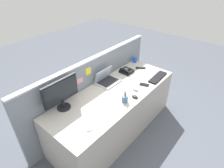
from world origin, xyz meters
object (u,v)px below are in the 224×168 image
(pen_cup, at_px, (125,99))
(cell_phone_black_slab, at_px, (144,85))
(desktop_monitor, at_px, (61,93))
(laptop, at_px, (106,79))
(cell_phone_blue_case, at_px, (90,126))
(computer_mouse_right_hand, at_px, (135,89))
(tv_remote, at_px, (141,68))
(desk_phone, at_px, (126,71))
(keyboard_main, at_px, (158,77))
(computer_mouse_left_hand, at_px, (135,97))
(coffee_mug, at_px, (135,60))

(pen_cup, bearing_deg, cell_phone_black_slab, 1.46)
(desktop_monitor, relative_size, cell_phone_black_slab, 3.60)
(laptop, height_order, cell_phone_blue_case, laptop)
(computer_mouse_right_hand, xyz_separation_m, pen_cup, (-0.32, -0.04, 0.03))
(computer_mouse_right_hand, bearing_deg, tv_remote, 46.31)
(laptop, xyz_separation_m, computer_mouse_right_hand, (0.10, -0.47, -0.03))
(desktop_monitor, relative_size, cell_phone_blue_case, 3.61)
(laptop, bearing_deg, desk_phone, -8.40)
(laptop, bearing_deg, tv_remote, -13.83)
(computer_mouse_right_hand, relative_size, cell_phone_black_slab, 0.72)
(desktop_monitor, relative_size, computer_mouse_right_hand, 5.03)
(desktop_monitor, height_order, laptop, desktop_monitor)
(desktop_monitor, distance_m, laptop, 0.84)
(pen_cup, bearing_deg, tv_remote, 20.25)
(cell_phone_blue_case, distance_m, tv_remote, 1.59)
(keyboard_main, xyz_separation_m, pen_cup, (-0.84, 0.04, 0.04))
(desktop_monitor, xyz_separation_m, pen_cup, (0.61, -0.54, -0.19))
(cell_phone_blue_case, bearing_deg, computer_mouse_right_hand, 44.45)
(computer_mouse_left_hand, distance_m, cell_phone_black_slab, 0.36)
(computer_mouse_right_hand, xyz_separation_m, tv_remote, (0.61, 0.30, -0.01))
(desk_phone, distance_m, computer_mouse_right_hand, 0.53)
(desk_phone, distance_m, cell_phone_black_slab, 0.46)
(laptop, relative_size, tv_remote, 2.00)
(desktop_monitor, xyz_separation_m, coffee_mug, (1.67, 0.03, -0.19))
(desktop_monitor, height_order, cell_phone_blue_case, desktop_monitor)
(desk_phone, relative_size, tv_remote, 1.12)
(pen_cup, bearing_deg, desktop_monitor, 138.49)
(pen_cup, height_order, cell_phone_blue_case, pen_cup)
(desktop_monitor, xyz_separation_m, cell_phone_blue_case, (-0.02, -0.50, -0.23))
(laptop, distance_m, tv_remote, 0.73)
(coffee_mug, bearing_deg, desk_phone, -165.10)
(laptop, bearing_deg, keyboard_main, -42.11)
(cell_phone_black_slab, xyz_separation_m, tv_remote, (0.41, 0.33, 0.01))
(computer_mouse_right_hand, bearing_deg, computer_mouse_left_hand, -128.38)
(laptop, height_order, pen_cup, laptop)
(pen_cup, distance_m, coffee_mug, 1.20)
(cell_phone_blue_case, relative_size, cell_phone_black_slab, 1.00)
(desk_phone, bearing_deg, computer_mouse_right_hand, -128.94)
(computer_mouse_right_hand, height_order, cell_phone_blue_case, computer_mouse_right_hand)
(tv_remote, height_order, coffee_mug, coffee_mug)
(keyboard_main, xyz_separation_m, computer_mouse_left_hand, (-0.67, -0.01, 0.01))
(computer_mouse_right_hand, height_order, cell_phone_black_slab, computer_mouse_right_hand)
(cell_phone_blue_case, xyz_separation_m, tv_remote, (1.55, 0.31, 0.01))
(desktop_monitor, bearing_deg, computer_mouse_right_hand, -27.96)
(tv_remote, bearing_deg, cell_phone_blue_case, 150.83)
(cell_phone_black_slab, bearing_deg, keyboard_main, -29.69)
(computer_mouse_left_hand, relative_size, cell_phone_blue_case, 0.72)
(computer_mouse_left_hand, bearing_deg, laptop, 89.72)
(desk_phone, height_order, tv_remote, desk_phone)
(cell_phone_blue_case, relative_size, coffee_mug, 1.20)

